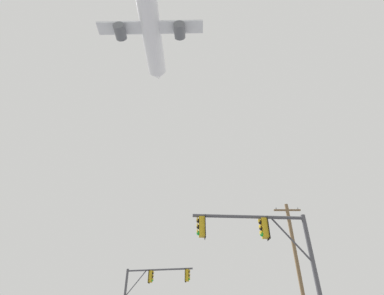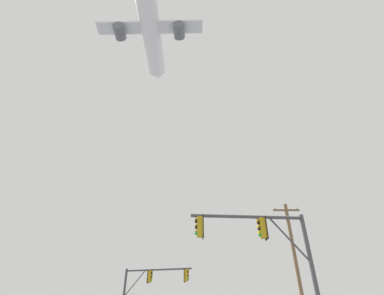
% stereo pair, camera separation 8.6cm
% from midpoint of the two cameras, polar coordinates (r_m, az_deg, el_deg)
% --- Properties ---
extents(signal_pole_near, '(5.36, 0.66, 6.11)m').
position_cam_midpoint_polar(signal_pole_near, '(14.10, 14.81, -18.35)').
color(signal_pole_near, '#4C4C51').
rests_on(signal_pole_near, ground).
extents(signal_pole_far, '(5.71, 1.26, 6.20)m').
position_cam_midpoint_polar(signal_pole_far, '(26.92, -8.57, -25.50)').
color(signal_pole_far, '#4C4C51').
rests_on(signal_pole_far, ground).
extents(utility_pole, '(2.20, 0.28, 10.57)m').
position_cam_midpoint_polar(utility_pole, '(24.71, 19.94, -21.18)').
color(utility_pole, brown).
rests_on(utility_pole, ground).
extents(airplane, '(20.56, 26.61, 7.29)m').
position_cam_midpoint_polar(airplane, '(62.63, -8.06, 21.97)').
color(airplane, white).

